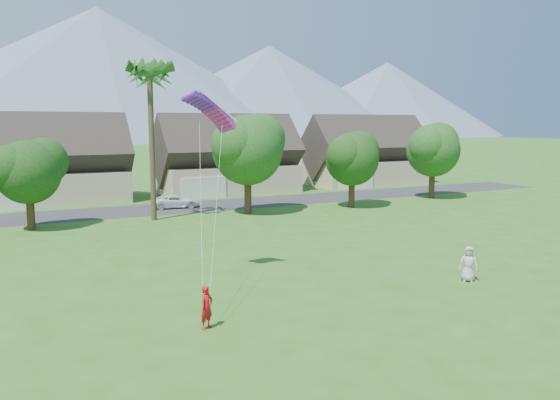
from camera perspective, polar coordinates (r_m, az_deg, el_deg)
ground at (r=20.66m, az=12.99°, el=-14.00°), size 500.00×500.00×0.00m
street at (r=50.76m, az=-12.30°, el=-0.90°), size 90.00×7.00×0.01m
kite_flyer at (r=21.02m, az=-7.67°, el=-11.05°), size 0.73×0.66×1.67m
watcher at (r=28.36m, az=19.09°, el=-6.32°), size 1.01×0.99×1.75m
parked_car at (r=51.03m, az=-10.84°, el=-0.14°), size 4.50×2.42×1.20m
mountain_ridge at (r=276.40m, az=-22.46°, el=11.80°), size 540.00×240.00×70.00m
houses_row at (r=59.20m, az=-14.14°, el=3.63°), size 72.75×8.19×8.86m
tree_row at (r=44.10m, az=-11.94°, el=4.18°), size 62.27×6.67×8.45m
fan_palm at (r=44.56m, az=-13.49°, el=13.08°), size 3.00×3.00×13.80m
parafoil_kite at (r=26.95m, az=-7.23°, el=9.40°), size 2.92×1.23×0.50m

